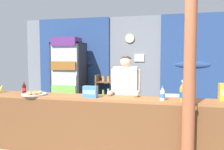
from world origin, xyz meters
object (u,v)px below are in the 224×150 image
stall_counter (110,121)px  shopkeeper (126,90)px  timber_post (189,84)px  soda_bottle_water (163,94)px  drink_fridge (69,76)px  snack_box_biscuit (90,92)px  bottle_shelf_rack (106,97)px  soda_bottle_cola (24,88)px  plastic_lawn_chair (172,112)px  soda_bottle_orange_soda (183,92)px  pastry_tray (34,94)px

stall_counter → shopkeeper: 0.65m
timber_post → soda_bottle_water: size_ratio=11.73×
drink_fridge → snack_box_biscuit: bearing=-57.0°
bottle_shelf_rack → soda_bottle_cola: soda_bottle_cola is taller
plastic_lawn_chair → soda_bottle_water: size_ratio=4.07×
drink_fridge → plastic_lawn_chair: size_ratio=2.33×
bottle_shelf_rack → snack_box_biscuit: bottle_shelf_rack is taller
stall_counter → soda_bottle_orange_soda: size_ratio=14.62×
soda_bottle_cola → pastry_tray: size_ratio=0.50×
soda_bottle_cola → snack_box_biscuit: soda_bottle_cola is taller
shopkeeper → soda_bottle_water: size_ratio=7.41×
shopkeeper → pastry_tray: size_ratio=3.84×
soda_bottle_water → soda_bottle_cola: bearing=176.2°
snack_box_biscuit → soda_bottle_orange_soda: bearing=0.6°
bottle_shelf_rack → pastry_tray: bearing=-107.8°
soda_bottle_orange_soda → pastry_tray: (-2.35, -0.00, -0.10)m
bottle_shelf_rack → shopkeeper: size_ratio=0.71×
plastic_lawn_chair → snack_box_biscuit: size_ratio=3.96×
shopkeeper → soda_bottle_orange_soda: (0.90, -0.47, 0.06)m
drink_fridge → soda_bottle_orange_soda: size_ratio=6.66×
stall_counter → soda_bottle_water: size_ratio=20.84×
shopkeeper → soda_bottle_water: shopkeeper is taller
timber_post → bottle_shelf_rack: 2.94m
soda_bottle_orange_soda → soda_bottle_cola: size_ratio=1.49×
timber_post → soda_bottle_water: timber_post is taller
soda_bottle_orange_soda → soda_bottle_cola: (-2.66, 0.18, -0.04)m
snack_box_biscuit → pastry_tray: (-0.98, 0.01, -0.07)m
shopkeeper → pastry_tray: bearing=-162.0°
stall_counter → drink_fridge: (-1.48, 1.79, 0.53)m
plastic_lawn_chair → pastry_tray: 2.57m
soda_bottle_water → pastry_tray: (-2.07, -0.02, -0.07)m
drink_fridge → snack_box_biscuit: drink_fridge is taller
soda_bottle_water → soda_bottle_cola: soda_bottle_water is taller
plastic_lawn_chair → pastry_tray: (-2.23, -1.19, 0.45)m
plastic_lawn_chair → soda_bottle_water: bearing=-97.9°
timber_post → pastry_tray: bearing=175.0°
bottle_shelf_rack → soda_bottle_cola: size_ratio=5.52×
stall_counter → bottle_shelf_rack: 2.17m
plastic_lawn_chair → shopkeeper: shopkeeper is taller
bottle_shelf_rack → soda_bottle_orange_soda: size_ratio=3.70×
stall_counter → soda_bottle_orange_soda: 1.15m
pastry_tray → soda_bottle_orange_soda: bearing=0.1°
soda_bottle_orange_soda → pastry_tray: size_ratio=0.74×
plastic_lawn_chair → shopkeeper: bearing=-137.5°
stall_counter → timber_post: bearing=-10.4°
drink_fridge → bottle_shelf_rack: bearing=18.7°
shopkeeper → soda_bottle_orange_soda: bearing=-27.5°
plastic_lawn_chair → soda_bottle_water: 1.29m
soda_bottle_cola → stall_counter: bearing=-6.8°
soda_bottle_water → drink_fridge: bearing=142.0°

